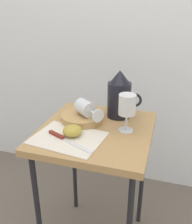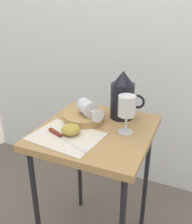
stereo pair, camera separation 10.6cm
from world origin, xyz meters
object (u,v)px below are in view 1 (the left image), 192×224
table (96,144)px  wine_glass_tipped_near (86,108)px  apple_half_left (72,131)px  wine_glass_upright (127,107)px  knife (63,138)px  pitcher (119,98)px  basket_tray (82,118)px

table → wine_glass_tipped_near: wine_glass_tipped_near is taller
wine_glass_tipped_near → apple_half_left: 0.15m
table → wine_glass_upright: size_ratio=4.25×
wine_glass_upright → knife: wine_glass_upright is taller
knife → pitcher: bearing=60.7°
pitcher → wine_glass_upright: bearing=-65.8°
knife → basket_tray: bearing=86.1°
wine_glass_tipped_near → knife: (-0.03, -0.18, -0.06)m
basket_tray → pitcher: pitcher is taller
wine_glass_upright → apple_half_left: size_ratio=2.08×
pitcher → wine_glass_upright: 0.15m
knife → table: bearing=53.8°
table → basket_tray: bearing=148.9°
pitcher → apple_half_left: size_ratio=2.86×
wine_glass_upright → basket_tray: bearing=171.7°
pitcher → wine_glass_tipped_near: 0.17m
table → wine_glass_tipped_near: 0.17m
table → wine_glass_tipped_near: size_ratio=4.53×
table → apple_half_left: apple_half_left is taller
basket_tray → wine_glass_upright: 0.24m
table → basket_tray: basket_tray is taller
pitcher → knife: (-0.16, -0.29, -0.08)m
wine_glass_upright → knife: (-0.23, -0.15, -0.10)m
basket_tray → pitcher: bearing=35.5°
table → wine_glass_tipped_near: bearing=142.3°
pitcher → wine_glass_upright: (0.06, -0.14, 0.02)m
pitcher → knife: bearing=-119.3°
table → knife: 0.19m
table → pitcher: size_ratio=3.09×
wine_glass_upright → knife: bearing=-145.9°
pitcher → table: bearing=-112.7°
table → basket_tray: (-0.08, 0.05, 0.09)m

